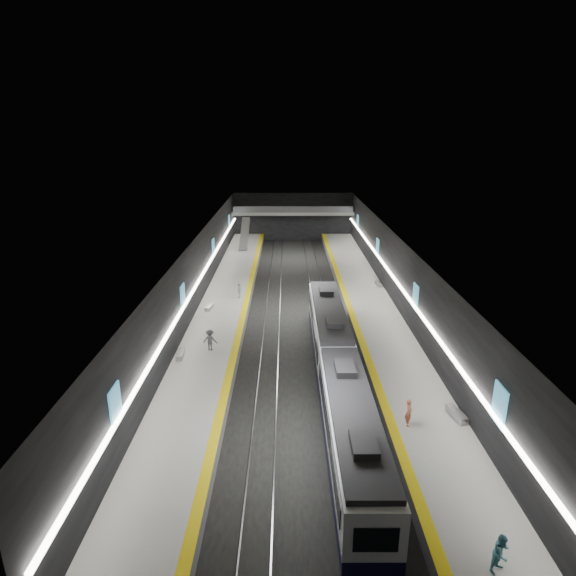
{
  "coord_description": "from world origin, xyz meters",
  "views": [
    {
      "loc": [
        -1.09,
        -46.66,
        18.02
      ],
      "look_at": [
        -0.93,
        1.46,
        2.2
      ],
      "focal_mm": 30.0,
      "sensor_mm": 36.0,
      "label": 1
    }
  ],
  "objects_px": {
    "passenger_right_a": "(409,413)",
    "passenger_right_b": "(501,553)",
    "bench_right_near": "(457,414)",
    "train": "(338,368)",
    "bench_left_near": "(180,354)",
    "bench_right_far": "(378,284)",
    "bench_left_far": "(209,307)",
    "passenger_left_a": "(239,291)",
    "passenger_left_b": "(210,340)",
    "escalator": "(245,234)"
  },
  "relations": [
    {
      "from": "passenger_left_b",
      "to": "bench_right_near",
      "type": "bearing_deg",
      "value": 156.86
    },
    {
      "from": "bench_right_far",
      "to": "train",
      "type": "bearing_deg",
      "value": -108.06
    },
    {
      "from": "bench_left_near",
      "to": "bench_right_near",
      "type": "relative_size",
      "value": 0.94
    },
    {
      "from": "bench_right_far",
      "to": "passenger_right_a",
      "type": "xyz_separation_m",
      "value": [
        -3.24,
        -27.61,
        0.65
      ]
    },
    {
      "from": "bench_right_far",
      "to": "passenger_right_a",
      "type": "relative_size",
      "value": 1.01
    },
    {
      "from": "passenger_right_a",
      "to": "bench_left_far",
      "type": "bearing_deg",
      "value": 44.54
    },
    {
      "from": "passenger_right_b",
      "to": "passenger_left_b",
      "type": "bearing_deg",
      "value": 91.35
    },
    {
      "from": "passenger_left_a",
      "to": "passenger_left_b",
      "type": "relative_size",
      "value": 0.89
    },
    {
      "from": "passenger_left_b",
      "to": "bench_left_far",
      "type": "bearing_deg",
      "value": -73.77
    },
    {
      "from": "bench_left_near",
      "to": "bench_right_far",
      "type": "xyz_separation_m",
      "value": [
        19.0,
        18.23,
        -0.01
      ]
    },
    {
      "from": "passenger_right_b",
      "to": "passenger_right_a",
      "type": "bearing_deg",
      "value": 62.83
    },
    {
      "from": "bench_left_far",
      "to": "bench_right_near",
      "type": "xyz_separation_m",
      "value": [
        18.32,
        -19.12,
        0.03
      ]
    },
    {
      "from": "escalator",
      "to": "passenger_left_a",
      "type": "relative_size",
      "value": 5.05
    },
    {
      "from": "bench_right_near",
      "to": "train",
      "type": "bearing_deg",
      "value": 136.24
    },
    {
      "from": "train",
      "to": "bench_left_near",
      "type": "height_order",
      "value": "train"
    },
    {
      "from": "escalator",
      "to": "passenger_right_a",
      "type": "bearing_deg",
      "value": -73.87
    },
    {
      "from": "escalator",
      "to": "bench_left_far",
      "type": "height_order",
      "value": "escalator"
    },
    {
      "from": "bench_right_near",
      "to": "passenger_right_b",
      "type": "bearing_deg",
      "value": -112.36
    },
    {
      "from": "train",
      "to": "passenger_left_b",
      "type": "xyz_separation_m",
      "value": [
        -9.77,
        5.39,
        -0.3
      ]
    },
    {
      "from": "escalator",
      "to": "bench_right_far",
      "type": "relative_size",
      "value": 4.6
    },
    {
      "from": "bench_right_near",
      "to": "passenger_left_a",
      "type": "relative_size",
      "value": 1.19
    },
    {
      "from": "bench_left_near",
      "to": "passenger_left_b",
      "type": "distance_m",
      "value": 2.58
    },
    {
      "from": "bench_left_near",
      "to": "passenger_left_a",
      "type": "height_order",
      "value": "passenger_left_a"
    },
    {
      "from": "passenger_right_a",
      "to": "train",
      "type": "bearing_deg",
      "value": 43.83
    },
    {
      "from": "train",
      "to": "bench_right_far",
      "type": "bearing_deg",
      "value": 72.73
    },
    {
      "from": "bench_left_far",
      "to": "passenger_right_a",
      "type": "relative_size",
      "value": 0.93
    },
    {
      "from": "bench_left_near",
      "to": "bench_left_far",
      "type": "distance_m",
      "value": 10.55
    },
    {
      "from": "bench_left_far",
      "to": "train",
      "type": "bearing_deg",
      "value": -42.98
    },
    {
      "from": "passenger_left_a",
      "to": "passenger_left_b",
      "type": "bearing_deg",
      "value": 5.5
    },
    {
      "from": "passenger_right_a",
      "to": "passenger_left_b",
      "type": "xyz_separation_m",
      "value": [
        -13.53,
        10.49,
        0.03
      ]
    },
    {
      "from": "train",
      "to": "bench_left_far",
      "type": "bearing_deg",
      "value": 127.37
    },
    {
      "from": "bench_left_far",
      "to": "passenger_right_b",
      "type": "height_order",
      "value": "passenger_right_b"
    },
    {
      "from": "bench_right_near",
      "to": "passenger_right_a",
      "type": "height_order",
      "value": "passenger_right_a"
    },
    {
      "from": "bench_left_near",
      "to": "passenger_right_a",
      "type": "xyz_separation_m",
      "value": [
        15.76,
        -9.38,
        0.65
      ]
    },
    {
      "from": "train",
      "to": "passenger_left_a",
      "type": "bearing_deg",
      "value": 115.18
    },
    {
      "from": "escalator",
      "to": "bench_right_near",
      "type": "bearing_deg",
      "value": -70.03
    },
    {
      "from": "train",
      "to": "bench_right_far",
      "type": "height_order",
      "value": "train"
    },
    {
      "from": "escalator",
      "to": "passenger_right_a",
      "type": "relative_size",
      "value": 4.63
    },
    {
      "from": "escalator",
      "to": "bench_right_far",
      "type": "xyz_separation_m",
      "value": [
        17.0,
        -19.96,
        -1.69
      ]
    },
    {
      "from": "passenger_right_a",
      "to": "passenger_right_b",
      "type": "relative_size",
      "value": 1.0
    },
    {
      "from": "train",
      "to": "passenger_right_b",
      "type": "height_order",
      "value": "train"
    },
    {
      "from": "passenger_right_b",
      "to": "passenger_left_a",
      "type": "distance_m",
      "value": 36.19
    },
    {
      "from": "bench_right_near",
      "to": "passenger_right_b",
      "type": "distance_m",
      "value": 11.11
    },
    {
      "from": "train",
      "to": "bench_left_near",
      "type": "xyz_separation_m",
      "value": [
        -12.0,
        4.28,
        -0.98
      ]
    },
    {
      "from": "bench_right_far",
      "to": "passenger_left_a",
      "type": "relative_size",
      "value": 1.1
    },
    {
      "from": "passenger_right_b",
      "to": "passenger_left_b",
      "type": "relative_size",
      "value": 0.97
    },
    {
      "from": "passenger_left_a",
      "to": "bench_right_far",
      "type": "bearing_deg",
      "value": 115.8
    },
    {
      "from": "bench_left_near",
      "to": "bench_right_far",
      "type": "height_order",
      "value": "bench_left_near"
    },
    {
      "from": "escalator",
      "to": "bench_left_far",
      "type": "distance_m",
      "value": 27.74
    },
    {
      "from": "bench_left_near",
      "to": "passenger_left_b",
      "type": "relative_size",
      "value": 1.0
    }
  ]
}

